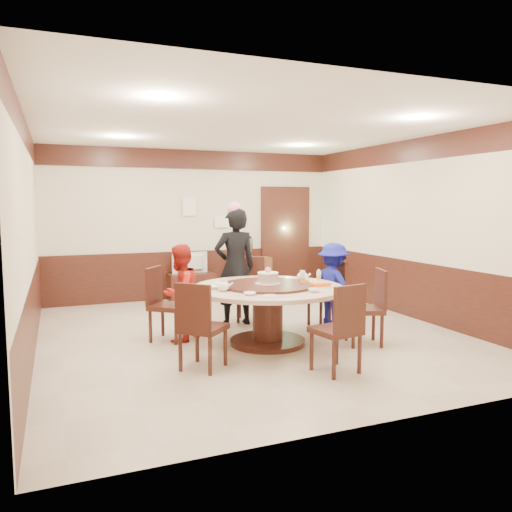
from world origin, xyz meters
name	(u,v)px	position (x,y,z in m)	size (l,w,h in m)	color
room	(252,257)	(0.01, 0.01, 1.08)	(6.00, 6.04, 2.84)	#C3B29C
banquet_table	(268,303)	(0.03, -0.50, 0.53)	(1.93, 1.93, 0.78)	#391811
chair_0	(327,306)	(1.19, 0.00, 0.30)	(0.45, 0.44, 0.97)	#391811
chair_1	(251,301)	(0.30, 0.81, 0.30)	(0.58, 0.59, 0.97)	#391811
chair_2	(167,317)	(-1.13, 0.16, 0.30)	(0.62, 0.62, 0.97)	#391811
chair_3	(202,342)	(-1.02, -1.14, 0.30)	(0.62, 0.62, 0.97)	#391811
chair_4	(337,344)	(0.29, -1.78, 0.30)	(0.52, 0.52, 0.97)	#391811
chair_5	(366,321)	(1.19, -0.99, 0.30)	(0.56, 0.56, 0.97)	#391811
person_standing	(235,267)	(-0.01, 0.65, 0.87)	(0.63, 0.41, 1.73)	black
person_red	(180,293)	(-0.97, 0.07, 0.64)	(0.62, 0.48, 1.27)	#AD2017
person_blue	(333,286)	(1.24, -0.09, 0.62)	(0.80, 0.46, 1.24)	navy
birthday_cake	(268,278)	(0.05, -0.47, 0.85)	(0.33, 0.33, 0.21)	white
teapot_left	(223,286)	(-0.60, -0.61, 0.81)	(0.17, 0.15, 0.13)	white
teapot_right	(302,277)	(0.65, -0.26, 0.81)	(0.17, 0.15, 0.13)	white
bowl_0	(219,284)	(-0.51, -0.18, 0.77)	(0.15, 0.15, 0.04)	white
bowl_1	(314,290)	(0.38, -1.09, 0.77)	(0.14, 0.14, 0.04)	white
bowl_2	(250,294)	(-0.40, -0.99, 0.77)	(0.14, 0.14, 0.03)	white
bowl_3	(319,284)	(0.67, -0.68, 0.77)	(0.14, 0.14, 0.04)	white
bowl_4	(215,287)	(-0.65, -0.42, 0.77)	(0.16, 0.16, 0.04)	white
bowl_5	(261,278)	(0.18, 0.10, 0.77)	(0.13, 0.13, 0.04)	white
saucer_near	(270,296)	(-0.22, -1.15, 0.76)	(0.18, 0.18, 0.01)	white
saucer_far	(283,278)	(0.48, 0.00, 0.76)	(0.18, 0.18, 0.01)	white
shrimp_platter	(320,285)	(0.60, -0.84, 0.78)	(0.30, 0.20, 0.06)	white
bottle_0	(303,279)	(0.50, -0.57, 0.83)	(0.06, 0.06, 0.16)	silver
bottle_1	(319,277)	(0.78, -0.48, 0.83)	(0.06, 0.06, 0.16)	silver
tv_stand	(191,287)	(-0.13, 2.75, 0.25)	(0.85, 0.45, 0.50)	#391811
television	(191,263)	(-0.13, 2.75, 0.70)	(0.69, 0.09, 0.40)	gray
side_cabinet	(250,276)	(1.05, 2.78, 0.38)	(0.80, 0.40, 0.75)	brown
thermos	(249,248)	(1.04, 2.78, 0.94)	(0.15, 0.15, 0.38)	silver
notice_left	(189,206)	(-0.10, 2.96, 1.75)	(0.25, 0.00, 0.35)	white
notice_right	(222,222)	(0.55, 2.96, 1.45)	(0.30, 0.00, 0.22)	white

